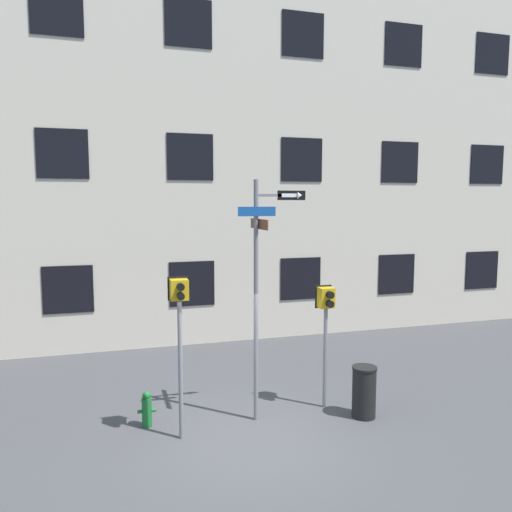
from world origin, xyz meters
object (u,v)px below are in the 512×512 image
(street_sign_pole, at_px, (260,279))
(fire_hydrant, at_px, (147,409))
(pedestrian_signal_left, at_px, (180,315))
(pedestrian_signal_right, at_px, (326,313))
(trash_bin, at_px, (364,392))

(street_sign_pole, xyz_separation_m, fire_hydrant, (-2.15, 0.31, -2.44))
(street_sign_pole, bearing_deg, fire_hydrant, 171.89)
(pedestrian_signal_left, bearing_deg, street_sign_pole, 12.92)
(pedestrian_signal_right, bearing_deg, fire_hydrant, 177.85)
(pedestrian_signal_right, relative_size, trash_bin, 2.49)
(fire_hydrant, height_order, trash_bin, trash_bin)
(pedestrian_signal_left, height_order, trash_bin, pedestrian_signal_left)
(street_sign_pole, xyz_separation_m, pedestrian_signal_left, (-1.59, -0.36, -0.51))
(pedestrian_signal_left, bearing_deg, trash_bin, -1.85)
(pedestrian_signal_left, xyz_separation_m, pedestrian_signal_right, (3.04, 0.54, -0.28))
(pedestrian_signal_right, height_order, trash_bin, pedestrian_signal_right)
(pedestrian_signal_left, relative_size, fire_hydrant, 4.26)
(fire_hydrant, bearing_deg, trash_bin, -10.73)
(trash_bin, bearing_deg, pedestrian_signal_right, 129.96)
(pedestrian_signal_left, relative_size, trash_bin, 2.87)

